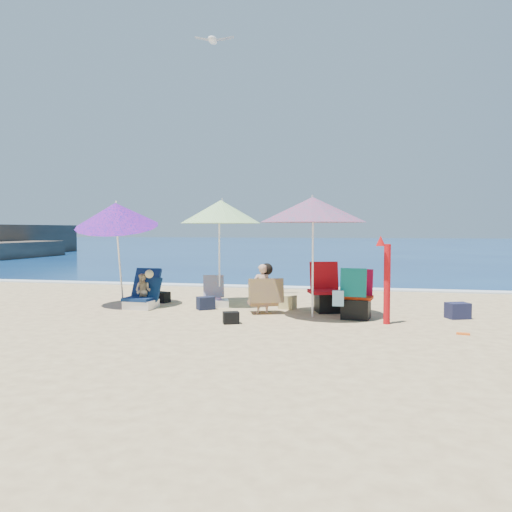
% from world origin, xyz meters
% --- Properties ---
extents(ground, '(120.00, 120.00, 0.00)m').
position_xyz_m(ground, '(0.00, 0.00, 0.00)').
color(ground, '#D8BC84').
rests_on(ground, ground).
extents(sea, '(120.00, 80.00, 0.12)m').
position_xyz_m(sea, '(0.00, 45.00, -0.05)').
color(sea, navy).
rests_on(sea, ground).
extents(foam, '(120.00, 0.50, 0.04)m').
position_xyz_m(foam, '(0.00, 5.10, 0.02)').
color(foam, white).
rests_on(foam, ground).
extents(umbrella_turquoise, '(2.11, 2.11, 2.26)m').
position_xyz_m(umbrella_turquoise, '(0.86, 0.55, 1.99)').
color(umbrella_turquoise, white).
rests_on(umbrella_turquoise, ground).
extents(umbrella_striped, '(1.78, 1.78, 2.29)m').
position_xyz_m(umbrella_striped, '(-1.22, 1.71, 2.00)').
color(umbrella_striped, white).
rests_on(umbrella_striped, ground).
extents(umbrella_blue, '(2.04, 2.09, 2.36)m').
position_xyz_m(umbrella_blue, '(-3.29, 0.98, 1.93)').
color(umbrella_blue, white).
rests_on(umbrella_blue, ground).
extents(furled_umbrella, '(0.29, 0.30, 1.52)m').
position_xyz_m(furled_umbrella, '(2.17, 0.07, 0.84)').
color(furled_umbrella, red).
rests_on(furled_umbrella, ground).
extents(chair_navy, '(0.63, 0.75, 0.81)m').
position_xyz_m(chair_navy, '(-2.68, 0.88, 0.21)').
color(chair_navy, '#0D234D').
rests_on(chair_navy, ground).
extents(chair_rainbow, '(0.73, 0.71, 0.64)m').
position_xyz_m(chair_rainbow, '(-1.29, 1.49, 0.17)').
color(chair_rainbow, '#E4505A').
rests_on(chair_rainbow, ground).
extents(camp_chair_left, '(0.78, 0.84, 0.99)m').
position_xyz_m(camp_chair_left, '(1.12, 1.18, 0.30)').
color(camp_chair_left, '#9E0B13').
rests_on(camp_chair_left, ground).
extents(camp_chair_right, '(0.73, 0.72, 0.94)m').
position_xyz_m(camp_chair_right, '(1.66, 0.50, 0.34)').
color(camp_chair_right, '#B4270C').
rests_on(camp_chair_right, ground).
extents(person_center, '(0.77, 0.66, 0.97)m').
position_xyz_m(person_center, '(-0.08, 0.71, 0.47)').
color(person_center, tan).
rests_on(person_center, ground).
extents(person_left, '(0.53, 0.59, 0.80)m').
position_xyz_m(person_left, '(-2.62, 0.86, 0.36)').
color(person_left, tan).
rests_on(person_left, ground).
extents(bag_navy_a, '(0.41, 0.39, 0.26)m').
position_xyz_m(bag_navy_a, '(-1.35, 0.99, 0.13)').
color(bag_navy_a, '#171D33').
rests_on(bag_navy_a, ground).
extents(bag_black_a, '(0.38, 0.32, 0.24)m').
position_xyz_m(bag_black_a, '(-2.60, 1.75, 0.12)').
color(bag_black_a, black).
rests_on(bag_black_a, ground).
extents(bag_tan, '(0.38, 0.32, 0.28)m').
position_xyz_m(bag_tan, '(0.27, 1.42, 0.14)').
color(bag_tan, tan).
rests_on(bag_tan, ground).
extents(bag_navy_b, '(0.47, 0.42, 0.29)m').
position_xyz_m(bag_navy_b, '(3.49, 0.92, 0.14)').
color(bag_navy_b, '#1A1D3A').
rests_on(bag_navy_b, ground).
extents(bag_black_b, '(0.32, 0.28, 0.21)m').
position_xyz_m(bag_black_b, '(-0.44, -0.44, 0.10)').
color(bag_black_b, black).
rests_on(bag_black_b, ground).
extents(orange_item, '(0.21, 0.12, 0.03)m').
position_xyz_m(orange_item, '(3.32, -0.59, 0.01)').
color(orange_item, orange).
rests_on(orange_item, ground).
extents(seagull, '(0.90, 0.42, 0.15)m').
position_xyz_m(seagull, '(-1.65, 2.61, 5.97)').
color(seagull, white).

